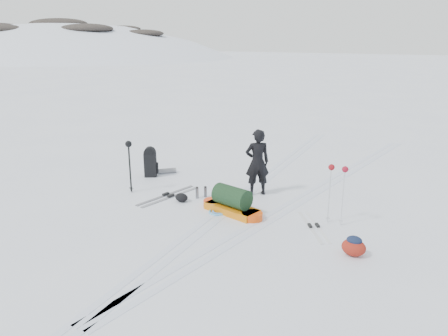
{
  "coord_description": "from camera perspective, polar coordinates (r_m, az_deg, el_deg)",
  "views": [
    {
      "loc": [
        4.72,
        -8.38,
        3.9
      ],
      "look_at": [
        -0.14,
        0.1,
        0.95
      ],
      "focal_mm": 35.0,
      "sensor_mm": 36.0,
      "label": 1
    }
  ],
  "objects": [
    {
      "name": "skier",
      "position": [
        11.06,
        4.37,
        0.75
      ],
      "size": [
        0.74,
        0.71,
        1.71
      ],
      "primitive_type": "imported",
      "rotation": [
        0.0,
        0.0,
        3.83
      ],
      "color": "black",
      "rests_on": "ground"
    },
    {
      "name": "ski_poles_silver",
      "position": [
        9.47,
        14.63,
        -0.91
      ],
      "size": [
        0.42,
        0.14,
        1.33
      ],
      "rotation": [
        0.0,
        0.0,
        0.15
      ],
      "color": "silver",
      "rests_on": "ground"
    },
    {
      "name": "expedition_rucksack",
      "position": [
        12.78,
        -9.33,
        0.69
      ],
      "size": [
        0.67,
        0.93,
        0.88
      ],
      "rotation": [
        0.0,
        0.0,
        0.56
      ],
      "color": "black",
      "rests_on": "ground"
    },
    {
      "name": "small_daypack",
      "position": [
        8.53,
        16.59,
        -9.76
      ],
      "size": [
        0.54,
        0.48,
        0.39
      ],
      "rotation": [
        0.0,
        0.0,
        -0.38
      ],
      "color": "maroon",
      "rests_on": "ground"
    },
    {
      "name": "ground",
      "position": [
        10.38,
        0.42,
        -5.27
      ],
      "size": [
        200.0,
        200.0,
        0.0
      ],
      "primitive_type": "plane",
      "color": "white",
      "rests_on": "ground"
    },
    {
      "name": "pulk_sled",
      "position": [
        10.04,
        1.05,
        -4.57
      ],
      "size": [
        1.72,
        0.8,
        0.63
      ],
      "rotation": [
        0.0,
        0.0,
        -0.21
      ],
      "color": "orange",
      "rests_on": "ground"
    },
    {
      "name": "touring_skis_white",
      "position": [
        9.59,
        11.62,
        -7.49
      ],
      "size": [
        1.16,
        1.47,
        0.06
      ],
      "rotation": [
        0.0,
        0.0,
        -0.94
      ],
      "color": "silver",
      "rests_on": "ground"
    },
    {
      "name": "thermos_pair",
      "position": [
        11.02,
        -3.0,
        -3.18
      ],
      "size": [
        0.22,
        0.27,
        0.3
      ],
      "rotation": [
        0.0,
        0.0,
        0.18
      ],
      "color": "slate",
      "rests_on": "ground"
    },
    {
      "name": "ski_tracks",
      "position": [
        10.85,
        5.53,
        -4.33
      ],
      "size": [
        3.38,
        17.97,
        0.01
      ],
      "color": "silver",
      "rests_on": "ground"
    },
    {
      "name": "touring_skis_grey",
      "position": [
        11.21,
        -7.29,
        -3.62
      ],
      "size": [
        0.63,
        1.92,
        0.07
      ],
      "rotation": [
        0.0,
        0.0,
        1.38
      ],
      "color": "#999CA2",
      "rests_on": "ground"
    },
    {
      "name": "rope_coil",
      "position": [
        10.13,
        -0.75,
        -5.7
      ],
      "size": [
        0.54,
        0.54,
        0.05
      ],
      "rotation": [
        0.0,
        0.0,
        -0.32
      ],
      "color": "#5DB0E3",
      "rests_on": "ground"
    },
    {
      "name": "ski_poles_black",
      "position": [
        11.37,
        -12.32,
        2.27
      ],
      "size": [
        0.19,
        0.17,
        1.38
      ],
      "rotation": [
        0.0,
        0.0,
        0.38
      ],
      "color": "black",
      "rests_on": "ground"
    },
    {
      "name": "stuff_sack",
      "position": [
        10.81,
        -5.58,
        -3.85
      ],
      "size": [
        0.37,
        0.3,
        0.21
      ],
      "rotation": [
        0.0,
        0.0,
        0.15
      ],
      "color": "black",
      "rests_on": "ground"
    }
  ]
}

